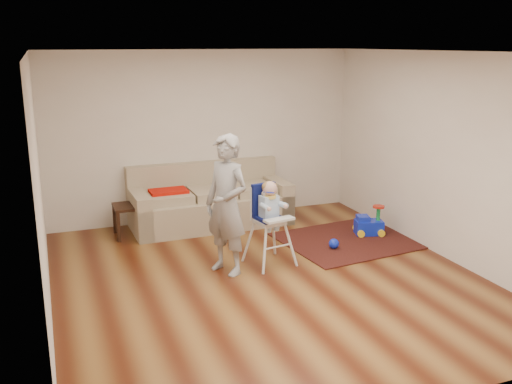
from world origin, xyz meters
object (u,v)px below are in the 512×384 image
object	(u,v)px
ride_on_toy	(369,220)
high_chair	(270,224)
sofa	(210,196)
side_table	(131,220)
adult	(227,205)
toy_ball	(334,244)

from	to	relation	value
ride_on_toy	high_chair	world-z (taller)	high_chair
sofa	high_chair	distance (m)	1.86
side_table	adult	world-z (taller)	adult
side_table	high_chair	bearing A→B (deg)	-49.38
sofa	ride_on_toy	size ratio (longest dim) A/B	5.63
toy_ball	sofa	bearing A→B (deg)	127.34
side_table	adult	xyz separation A→B (m)	(0.92, -1.82, 0.63)
side_table	toy_ball	bearing A→B (deg)	-32.20
sofa	high_chair	bearing A→B (deg)	-83.50
ride_on_toy	toy_ball	bearing A→B (deg)	-139.07
side_table	ride_on_toy	xyz separation A→B (m)	(3.33, -1.23, -0.00)
sofa	side_table	bearing A→B (deg)	-177.46
high_chair	sofa	bearing A→B (deg)	87.17
adult	side_table	bearing A→B (deg)	177.59
side_table	toy_ball	xyz separation A→B (m)	(2.55, -1.60, -0.15)
high_chair	toy_ball	bearing A→B (deg)	-1.87
ride_on_toy	high_chair	bearing A→B (deg)	-148.09
ride_on_toy	side_table	bearing A→B (deg)	175.39
sofa	adult	size ratio (longest dim) A/B	1.43
side_table	ride_on_toy	distance (m)	3.55
sofa	side_table	world-z (taller)	sofa
ride_on_toy	toy_ball	xyz separation A→B (m)	(-0.79, -0.37, -0.15)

